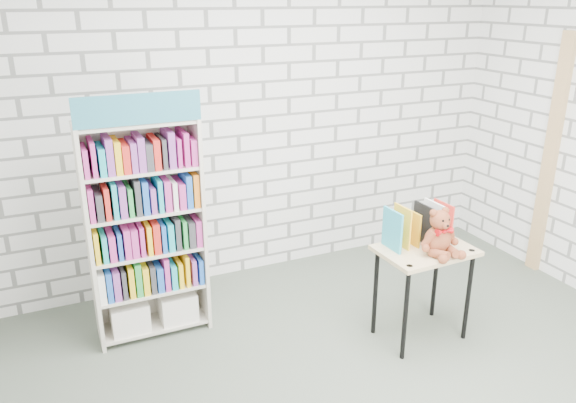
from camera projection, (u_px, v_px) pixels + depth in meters
name	position (u px, v px, depth m)	size (l,w,h in m)	color
ground	(386.00, 396.00, 3.51)	(4.50, 4.50, 0.00)	#4D5649
room_shell	(407.00, 114.00, 2.90)	(4.52, 4.02, 2.81)	silver
bookshelf	(146.00, 229.00, 3.94)	(0.80, 0.31, 1.79)	beige
display_table	(424.00, 261.00, 3.94)	(0.67, 0.47, 0.70)	tan
table_books	(418.00, 225.00, 3.95)	(0.46, 0.22, 0.27)	teal
teddy_bear	(440.00, 236.00, 3.79)	(0.30, 0.27, 0.32)	maroon
door_trim	(550.00, 158.00, 4.82)	(0.05, 0.12, 2.10)	tan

